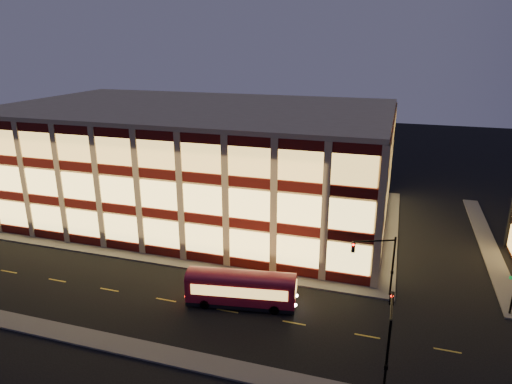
% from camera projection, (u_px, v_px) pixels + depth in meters
% --- Properties ---
extents(ground, '(200.00, 200.00, 0.00)m').
position_uv_depth(ground, '(159.00, 265.00, 48.25)').
color(ground, black).
rests_on(ground, ground).
extents(sidewalk_office_south, '(54.00, 2.00, 0.15)m').
position_uv_depth(sidewalk_office_south, '(139.00, 256.00, 49.98)').
color(sidewalk_office_south, '#514F4C').
rests_on(sidewalk_office_south, ground).
extents(sidewalk_office_east, '(2.00, 30.00, 0.15)m').
position_uv_depth(sidewalk_office_east, '(390.00, 230.00, 57.07)').
color(sidewalk_office_east, '#514F4C').
rests_on(sidewalk_office_east, ground).
extents(sidewalk_tower_west, '(2.00, 30.00, 0.15)m').
position_uv_depth(sidewalk_tower_west, '(486.00, 241.00, 53.94)').
color(sidewalk_tower_west, '#514F4C').
rests_on(sidewalk_tower_west, ground).
extents(sidewalk_near, '(100.00, 2.00, 0.15)m').
position_uv_depth(sidewalk_near, '(79.00, 336.00, 36.45)').
color(sidewalk_near, '#514F4C').
rests_on(sidewalk_near, ground).
extents(office_building, '(50.45, 30.45, 14.50)m').
position_uv_depth(office_building, '(198.00, 159.00, 62.13)').
color(office_building, tan).
rests_on(office_building, ground).
extents(traffic_signal_far, '(3.79, 1.87, 6.00)m').
position_uv_depth(traffic_signal_far, '(379.00, 257.00, 40.85)').
color(traffic_signal_far, black).
rests_on(traffic_signal_far, ground).
extents(traffic_signal_near, '(0.32, 4.45, 6.00)m').
position_uv_depth(traffic_signal_near, '(389.00, 332.00, 30.27)').
color(traffic_signal_near, black).
rests_on(traffic_signal_near, ground).
extents(trolley_bus, '(9.92, 3.92, 3.27)m').
position_uv_depth(trolley_bus, '(241.00, 287.00, 40.39)').
color(trolley_bus, maroon).
rests_on(trolley_bus, ground).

